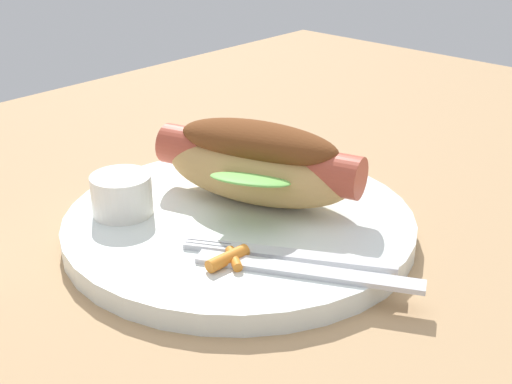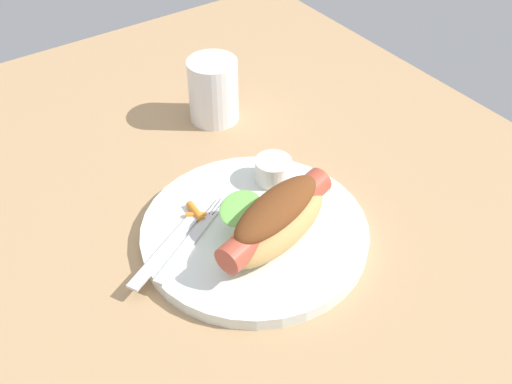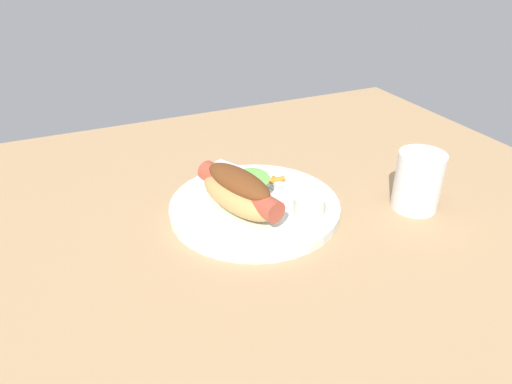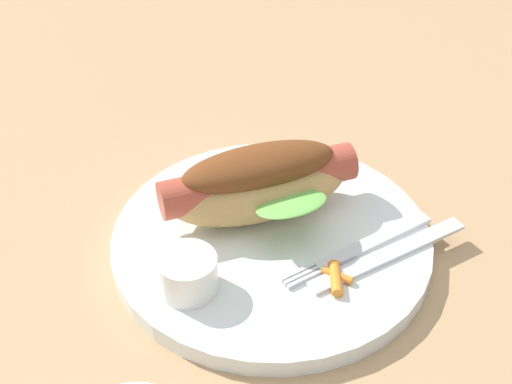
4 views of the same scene
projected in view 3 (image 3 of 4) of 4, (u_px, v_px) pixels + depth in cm
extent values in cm
cube|color=tan|center=(240.00, 217.00, 72.62)|extent=(120.00, 90.00, 1.80)
cylinder|color=white|center=(255.00, 207.00, 72.07)|extent=(26.53, 26.53, 1.60)
ellipsoid|color=tan|center=(239.00, 195.00, 68.67)|extent=(10.38, 16.65, 5.05)
cylinder|color=#B24733|center=(239.00, 190.00, 68.23)|extent=(7.74, 17.04, 3.25)
ellipsoid|color=brown|center=(238.00, 181.00, 67.50)|extent=(8.21, 13.98, 3.07)
ellipsoid|color=#6BB74C|center=(253.00, 178.00, 71.26)|extent=(6.44, 7.26, 1.64)
cylinder|color=white|center=(309.00, 207.00, 67.56)|extent=(4.60, 4.60, 3.09)
cube|color=silver|center=(243.00, 177.00, 78.70)|extent=(6.63, 10.54, 0.40)
cube|color=silver|center=(277.00, 190.00, 74.61)|extent=(1.83, 2.94, 0.40)
cube|color=silver|center=(279.00, 189.00, 74.93)|extent=(1.83, 2.94, 0.40)
cube|color=silver|center=(280.00, 188.00, 75.24)|extent=(1.83, 2.94, 0.40)
cube|color=silver|center=(250.00, 173.00, 79.96)|extent=(8.11, 13.97, 0.36)
cylinder|color=orange|center=(275.00, 180.00, 77.06)|extent=(3.29, 1.07, 0.89)
cylinder|color=orange|center=(273.00, 181.00, 77.13)|extent=(1.90, 2.43, 0.65)
cylinder|color=white|center=(418.00, 181.00, 71.28)|extent=(7.16, 7.16, 9.35)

